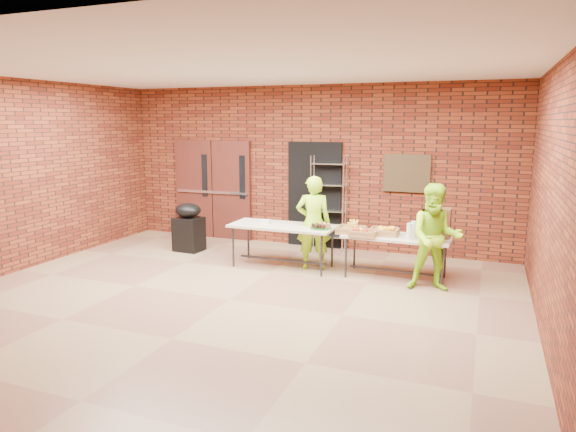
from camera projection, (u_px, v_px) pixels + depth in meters
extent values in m
cube|color=brown|center=(230.00, 301.00, 7.30)|extent=(8.00, 7.00, 0.04)
cube|color=silver|center=(225.00, 65.00, 6.71)|extent=(8.00, 7.00, 0.04)
cube|color=maroon|center=(311.00, 167.00, 10.23)|extent=(8.00, 0.04, 3.20)
cube|color=maroon|center=(2.00, 245.00, 3.78)|extent=(8.00, 0.04, 3.20)
cube|color=maroon|center=(11.00, 177.00, 8.45)|extent=(0.04, 7.00, 3.20)
cube|color=maroon|center=(557.00, 205.00, 5.56)|extent=(0.04, 7.00, 3.20)
cube|color=#461914|center=(195.00, 188.00, 11.20)|extent=(0.88, 0.08, 2.10)
cube|color=#461914|center=(232.00, 190.00, 10.88)|extent=(0.88, 0.08, 2.10)
cube|color=black|center=(204.00, 176.00, 11.00)|extent=(0.12, 0.02, 0.90)
cube|color=black|center=(242.00, 177.00, 10.68)|extent=(0.12, 0.02, 0.90)
cube|color=silver|center=(212.00, 192.00, 11.00)|extent=(1.70, 0.04, 0.05)
cube|color=black|center=(315.00, 195.00, 10.23)|extent=(1.10, 0.06, 2.10)
cube|color=#3E2E19|center=(407.00, 173.00, 9.49)|extent=(0.85, 0.04, 0.70)
cube|color=#C2B094|center=(283.00, 226.00, 8.81)|extent=(1.81, 0.75, 0.04)
cube|color=#29292D|center=(283.00, 260.00, 8.92)|extent=(1.61, 0.04, 0.03)
cylinder|color=#29292D|center=(248.00, 240.00, 9.45)|extent=(0.04, 0.04, 0.70)
cylinder|color=#29292D|center=(332.00, 247.00, 8.87)|extent=(0.04, 0.04, 0.70)
cylinder|color=#29292D|center=(233.00, 247.00, 8.89)|extent=(0.04, 0.04, 0.70)
cylinder|color=#29292D|center=(321.00, 256.00, 8.32)|extent=(0.04, 0.04, 0.70)
cube|color=#C2B094|center=(396.00, 237.00, 8.20)|extent=(1.70, 0.74, 0.04)
cube|color=#29292D|center=(395.00, 271.00, 8.30)|extent=(1.50, 0.07, 0.03)
cylinder|color=#29292D|center=(354.00, 250.00, 8.78)|extent=(0.03, 0.03, 0.65)
cylinder|color=#29292D|center=(445.00, 258.00, 8.25)|extent=(0.03, 0.03, 0.65)
cylinder|color=#29292D|center=(346.00, 258.00, 8.27)|extent=(0.03, 0.03, 0.65)
cylinder|color=#29292D|center=(442.00, 267.00, 7.73)|extent=(0.03, 0.03, 0.65)
cube|color=#9F7440|center=(351.00, 231.00, 8.38)|extent=(0.45, 0.35, 0.07)
cube|color=#9F7440|center=(384.00, 233.00, 8.26)|extent=(0.44, 0.35, 0.07)
cube|color=#9F7440|center=(364.00, 234.00, 8.18)|extent=(0.42, 0.33, 0.07)
cylinder|color=#164F15|center=(321.00, 228.00, 8.52)|extent=(0.37, 0.37, 0.01)
cube|color=silver|center=(265.00, 221.00, 8.95)|extent=(0.19, 0.12, 0.06)
cube|color=brown|center=(439.00, 223.00, 8.05)|extent=(0.35, 0.32, 0.47)
cylinder|color=silver|center=(409.00, 231.00, 7.94)|extent=(0.08, 0.08, 0.25)
cylinder|color=silver|center=(423.00, 232.00, 7.89)|extent=(0.09, 0.09, 0.26)
cylinder|color=silver|center=(413.00, 230.00, 8.04)|extent=(0.09, 0.09, 0.26)
cube|color=black|center=(189.00, 234.00, 10.00)|extent=(0.54, 0.46, 0.66)
ellipsoid|color=black|center=(188.00, 210.00, 9.91)|extent=(0.54, 0.47, 0.28)
imported|color=#9AE119|center=(313.00, 223.00, 8.70)|extent=(0.67, 0.54, 1.60)
imported|color=#9AE119|center=(435.00, 238.00, 7.58)|extent=(0.87, 0.73, 1.61)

